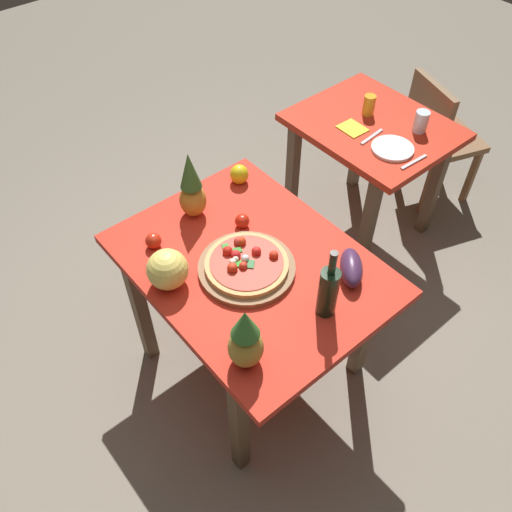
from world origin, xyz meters
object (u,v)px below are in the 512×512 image
drinking_glass_water (421,122)px  display_table (251,278)px  melon (167,269)px  pineapple_left (192,188)px  bell_pepper (239,174)px  dinner_plate (392,148)px  eggplant (351,268)px  knife_utensil (414,162)px  tomato_near_board (153,241)px  fork_utensil (372,137)px  background_table (370,145)px  drinking_glass_juice (369,105)px  tomato_beside_pepper (242,221)px  wine_bottle (328,291)px  pineapple_right (245,340)px  dining_chair (436,134)px  napkin_folded (352,128)px  pizza (246,262)px  pizza_board (247,268)px

drinking_glass_water → display_table: bearing=-83.5°
melon → pineapple_left: bearing=130.7°
bell_pepper → dinner_plate: size_ratio=0.44×
eggplant → knife_utensil: (-0.30, 0.79, -0.04)m
tomato_near_board → fork_utensil: size_ratio=0.38×
melon → tomato_near_board: 0.23m
background_table → drinking_glass_juice: bearing=154.1°
eggplant → tomato_beside_pepper: eggplant is taller
wine_bottle → drinking_glass_juice: wine_bottle is taller
pineapple_right → fork_utensil: 1.51m
dining_chair → fork_utensil: (0.01, -0.69, 0.30)m
eggplant → drinking_glass_juice: drinking_glass_juice is taller
tomato_near_board → knife_utensil: 1.36m
background_table → napkin_folded: 0.20m
background_table → pineapple_left: size_ratio=2.51×
eggplant → fork_utensil: eggplant is taller
background_table → dining_chair: size_ratio=0.99×
dining_chair → knife_utensil: bearing=132.5°
pizza → wine_bottle: wine_bottle is taller
pizza_board → tomato_beside_pepper: 0.26m
display_table → tomato_beside_pepper: bearing=150.3°
melon → wine_bottle: bearing=37.4°
dining_chair → wine_bottle: bearing=131.0°
pizza_board → wine_bottle: (0.36, 0.10, 0.11)m
bell_pepper → drinking_glass_water: size_ratio=0.84×
knife_utensil → pizza_board: bearing=-86.4°
dining_chair → background_table: bearing=103.0°
pizza_board → napkin_folded: size_ratio=2.87×
pineapple_right → fork_utensil: (-0.62, 1.37, -0.13)m
melon → tomato_near_board: (-0.21, 0.06, -0.05)m
dining_chair → pizza: 1.84m
dining_chair → pineapple_right: bearing=126.7°
dinner_plate → tomato_beside_pepper: bearing=-93.7°
background_table → drinking_glass_juice: (-0.09, 0.04, 0.20)m
display_table → drinking_glass_water: drinking_glass_water is taller
pineapple_right → napkin_folded: pineapple_right is taller
wine_bottle → bell_pepper: bearing=164.3°
dining_chair → drinking_glass_juice: drinking_glass_juice is taller
display_table → dining_chair: 1.78m
eggplant → drinking_glass_water: (-0.46, 1.03, 0.01)m
dining_chair → pizza_board: dining_chair is taller
display_table → wine_bottle: 0.44m
drinking_glass_juice → drinking_glass_water: size_ratio=0.96×
background_table → eggplant: eggplant is taller
background_table → bell_pepper: 0.90m
wine_bottle → melon: bearing=-142.6°
bell_pepper → dinner_plate: 0.83m
fork_utensil → tomato_beside_pepper: bearing=-90.8°
drinking_glass_water → dinner_plate: bearing=-85.6°
fork_utensil → knife_utensil: 0.28m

